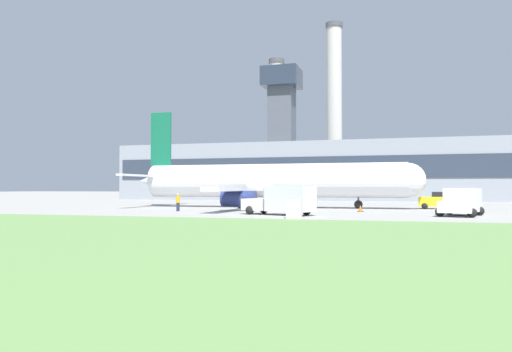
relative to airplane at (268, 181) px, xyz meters
The scene contains 11 objects.
ground_plane 3.45m from the airplane, 99.01° to the right, with size 400.00×400.00×0.00m, color #999691.
terminal_building 35.79m from the airplane, 91.10° to the left, with size 73.59×12.12×24.01m.
smokestack_left 65.58m from the airplane, 103.42° to the left, with size 3.72×3.72×32.92m.
smokestack_right 64.14m from the airplane, 90.94° to the left, with size 3.92×3.92×40.12m.
airplane is the anchor object (origin of this frame).
pushback_tug 17.88m from the airplane, ahead, with size 4.09×2.81×1.75m.
baggage_truck 15.05m from the airplane, 70.54° to the right, with size 6.40×4.14×2.32m.
fuel_truck 21.64m from the airplane, 31.05° to the right, with size 3.80×5.26×2.14m.
ground_crew_person 12.18m from the airplane, 119.05° to the right, with size 0.50×0.50×1.63m.
traffic_cone_near_nose 12.65m from the airplane, 32.52° to the right, with size 0.58×0.58×0.60m.
utility_cabinet 19.37m from the airplane, 69.41° to the right, with size 1.05×0.59×1.31m.
Camera 1 is at (14.55, -50.80, 2.18)m, focal length 35.00 mm.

